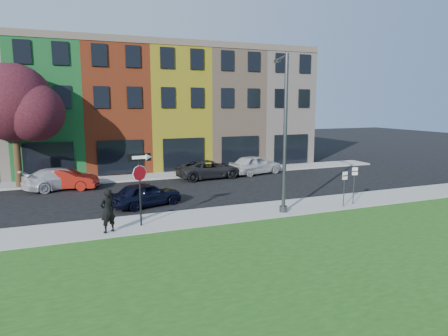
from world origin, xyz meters
name	(u,v)px	position (x,y,z in m)	size (l,w,h in m)	color
ground	(286,230)	(0.00, 0.00, 0.00)	(120.00, 120.00, 0.00)	black
sidewalk_near	(290,208)	(2.00, 3.00, 0.06)	(40.00, 3.00, 0.12)	gray
sidewalk_far	(150,177)	(-3.00, 15.00, 0.06)	(40.00, 2.40, 0.12)	gray
rowhouse_block	(140,110)	(-2.50, 21.18, 4.99)	(30.00, 10.12, 10.00)	beige
stop_sign	(140,175)	(-5.91, 2.67, 2.43)	(1.05, 0.12, 3.26)	black
man	(108,211)	(-7.37, 2.24, 1.06)	(0.81, 0.69, 1.87)	black
sedan_near	(146,194)	(-4.94, 6.49, 0.66)	(4.19, 2.68, 1.33)	black
parked_car_red	(65,179)	(-9.02, 12.72, 0.68)	(4.37, 2.59, 1.36)	maroon
parked_car_silver	(62,178)	(-9.20, 13.00, 0.70)	(5.21, 3.49, 1.40)	silver
parked_car_dark	(209,169)	(1.05, 13.00, 0.69)	(5.11, 2.66, 1.37)	black
parked_car_white	(255,165)	(5.04, 13.31, 0.76)	(4.78, 2.85, 1.53)	silver
street_lamp	(284,134)	(1.24, 2.50, 4.04)	(1.01, 2.51, 7.77)	#424447
parking_sign_a	(344,184)	(4.66, 2.00, 1.36)	(0.32, 0.08, 1.95)	#424447
parking_sign_b	(354,180)	(5.53, 2.28, 1.44)	(0.32, 0.11, 2.11)	#424447
tree_purple	(15,105)	(-11.71, 14.25, 5.47)	(5.95, 5.21, 7.96)	black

